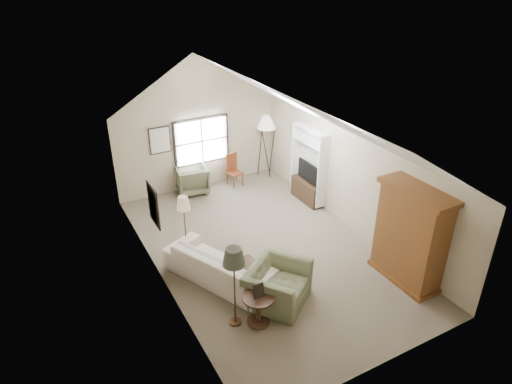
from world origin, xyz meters
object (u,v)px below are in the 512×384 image
side_table (259,309)px  side_chair (235,170)px  armchair_near (278,284)px  armoire (411,236)px  coffee_table (238,275)px  armchair_far (192,179)px  sofa (219,264)px

side_table → side_chair: bearing=68.1°
armchair_near → side_chair: size_ratio=1.25×
armoire → coffee_table: (-3.29, 1.56, -0.87)m
armchair_far → side_chair: side_chair is taller
armoire → coffee_table: 3.74m
armchair_far → side_chair: (1.33, -0.22, 0.09)m
armchair_near → armoire: bearing=-50.6°
armoire → sofa: (-3.57, 1.93, -0.73)m
armchair_far → armchair_near: bearing=94.7°
side_table → side_chair: side_chair is taller
side_table → side_chair: (2.24, 5.56, 0.19)m
coffee_table → sofa: bearing=127.3°
armoire → side_chair: (-1.23, 5.88, -0.60)m
side_table → side_chair: 5.99m
armoire → side_chair: bearing=101.8°
armchair_near → side_chair: 5.42m
armchair_far → side_table: (-0.91, -5.77, -0.10)m
armchair_far → side_chair: size_ratio=0.91×
armoire → side_chair: size_ratio=2.18×
armchair_far → coffee_table: (-0.73, -4.54, -0.19)m
coffee_table → side_chair: 4.80m
armoire → coffee_table: size_ratio=2.46×
armchair_near → coffee_table: armchair_near is taller
armchair_far → side_table: bearing=88.5°
armoire → sofa: armoire is taller
side_table → sofa: bearing=93.6°
armoire → sofa: 4.12m
coffee_table → side_chair: size_ratio=0.88×
armchair_near → armchair_far: armchair_far is taller
sofa → armchair_far: 4.29m
coffee_table → side_table: size_ratio=1.41×
armchair_near → armchair_far: (0.26, 5.40, 0.01)m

